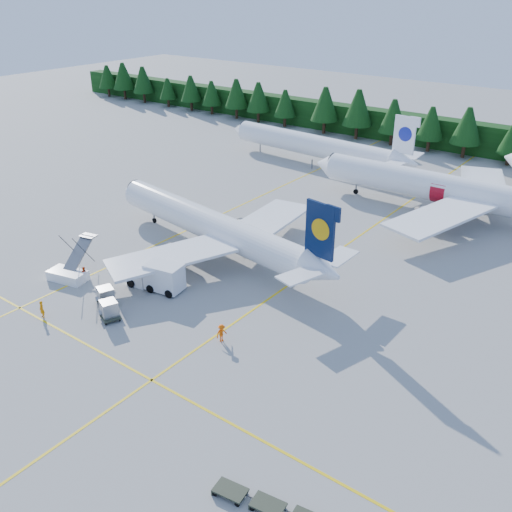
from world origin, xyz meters
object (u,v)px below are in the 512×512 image
Objects in this scene: airliner_red at (437,188)px; airstairs at (70,272)px; airliner_navy at (207,224)px; service_truck at (155,275)px.

airliner_red is 6.51× the size of airstairs.
airliner_navy is 5.86× the size of airstairs.
airliner_red is at bearing 58.71° from service_truck.
airliner_navy reaches higher than service_truck.
airstairs is (-7.20, -15.86, -2.51)m from airliner_navy.
airliner_red reaches higher than service_truck.
airliner_navy is 11.74m from service_truck.
service_truck is at bearing 12.67° from airstairs.
airliner_navy is at bearing 91.82° from service_truck.
service_truck is at bearing -111.87° from airliner_red.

